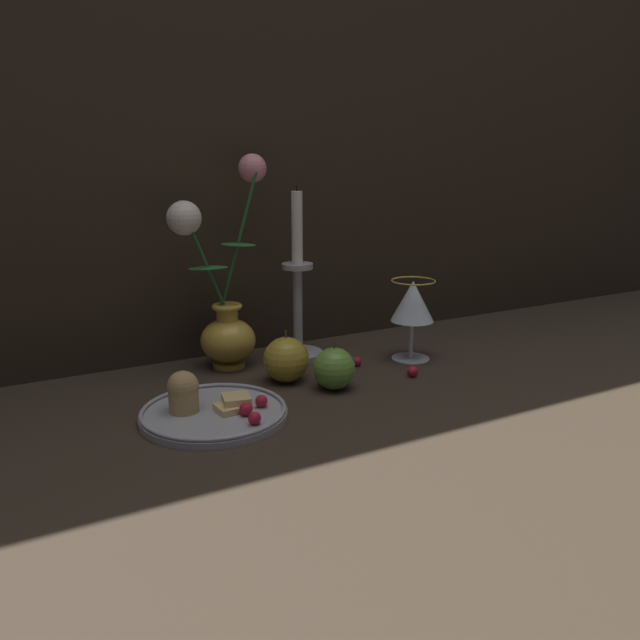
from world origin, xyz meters
The scene contains 10 objects.
ground_plane centered at (0.00, 0.00, 0.00)m, with size 2.40×2.40×0.00m, color #33281E.
wall_back centered at (0.00, 0.27, 0.60)m, with size 2.40×0.04×1.20m, color #2D2319.
vase centered at (-0.14, 0.18, 0.12)m, with size 0.18×0.10×0.38m.
plate_with_pastries centered at (-0.24, -0.03, 0.01)m, with size 0.22×0.22×0.07m.
wine_glass centered at (0.18, 0.05, 0.11)m, with size 0.08×0.08×0.15m.
candlestick centered at (0.00, 0.17, 0.11)m, with size 0.10×0.10×0.32m.
apple_beside_vase centered at (-0.08, 0.05, 0.04)m, with size 0.08×0.08×0.09m.
apple_near_glass centered at (-0.03, -0.02, 0.03)m, with size 0.07×0.07×0.08m.
berry_near_plate centered at (0.12, -0.03, 0.01)m, with size 0.02×0.02×0.02m, color #AD192D.
berry_front_center centered at (0.07, 0.07, 0.01)m, with size 0.02×0.02×0.02m, color #AD192D.
Camera 1 is at (-0.51, -0.85, 0.37)m, focal length 35.00 mm.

